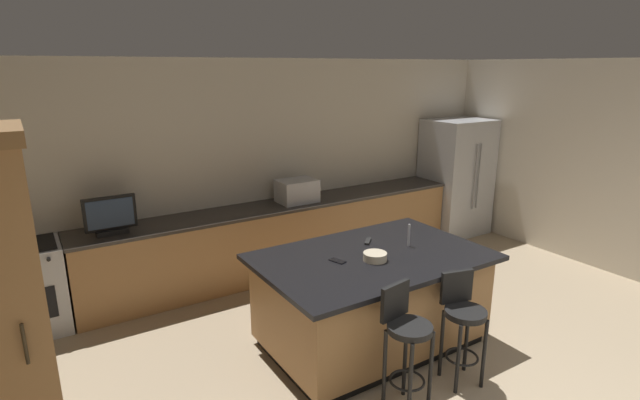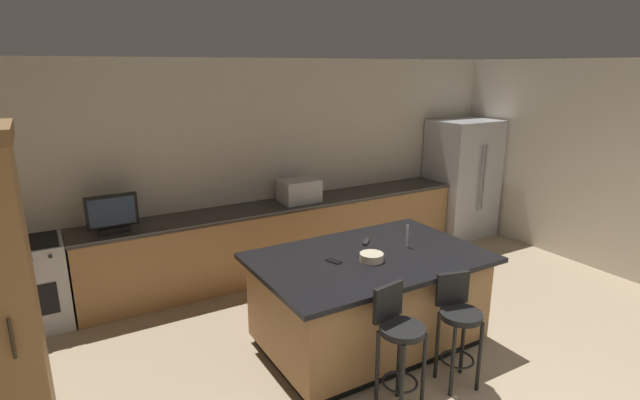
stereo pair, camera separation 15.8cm
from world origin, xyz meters
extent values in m
cube|color=beige|center=(0.00, 4.35, 1.33)|extent=(7.33, 0.12, 2.66)
cube|color=beige|center=(3.47, 2.18, 1.33)|extent=(0.12, 4.75, 2.66)
cube|color=#9E7042|center=(-0.10, 3.97, 0.43)|extent=(4.99, 0.60, 0.86)
cube|color=#332D28|center=(-0.10, 3.97, 0.88)|extent=(5.01, 0.62, 0.04)
cube|color=black|center=(-0.23, 2.01, 0.04)|extent=(1.85, 1.12, 0.09)
cube|color=#9E7042|center=(-0.23, 2.01, 0.47)|extent=(1.93, 1.20, 0.77)
cube|color=black|center=(-0.23, 2.01, 0.88)|extent=(2.09, 1.36, 0.04)
cube|color=#B7BABF|center=(2.88, 3.90, 0.89)|extent=(0.95, 0.76, 1.78)
cylinder|color=gray|center=(2.84, 3.49, 0.98)|extent=(0.02, 0.02, 0.98)
cylinder|color=gray|center=(2.92, 3.49, 0.98)|extent=(0.02, 0.02, 0.98)
cube|color=#B7BABF|center=(-2.99, 3.97, 0.45)|extent=(0.74, 0.60, 0.89)
cube|color=black|center=(-2.99, 3.67, 0.40)|extent=(0.52, 0.01, 0.32)
cube|color=black|center=(-2.99, 3.97, 0.90)|extent=(0.67, 0.50, 0.02)
cylinder|color=black|center=(-3.07, 3.66, 0.83)|extent=(0.04, 0.03, 0.04)
cylinder|color=black|center=(-2.91, 3.66, 0.83)|extent=(0.04, 0.03, 0.04)
cylinder|color=black|center=(-2.74, 3.66, 0.83)|extent=(0.04, 0.03, 0.04)
cylinder|color=#332819|center=(-2.94, 1.30, 1.26)|extent=(0.02, 0.02, 0.22)
cube|color=#B7BABF|center=(0.09, 3.97, 1.04)|extent=(0.48, 0.36, 0.29)
cube|color=black|center=(-2.13, 3.92, 0.92)|extent=(0.31, 0.16, 0.05)
cube|color=black|center=(-2.13, 3.92, 1.12)|extent=(0.51, 0.05, 0.35)
cube|color=#1E2D47|center=(-2.13, 3.90, 1.12)|extent=(0.45, 0.01, 0.29)
cylinder|color=#B2B2B7|center=(-0.03, 4.07, 1.01)|extent=(0.02, 0.02, 0.24)
cylinder|color=#B2B2B7|center=(0.21, 2.01, 1.01)|extent=(0.02, 0.02, 0.22)
cylinder|color=black|center=(-0.57, 1.12, 0.70)|extent=(0.34, 0.34, 0.05)
cube|color=black|center=(-0.60, 1.27, 0.86)|extent=(0.29, 0.08, 0.28)
cylinder|color=black|center=(-0.67, 0.98, 0.34)|extent=(0.03, 0.03, 0.67)
cylinder|color=black|center=(-0.43, 1.02, 0.34)|extent=(0.03, 0.03, 0.67)
cylinder|color=black|center=(-0.71, 1.22, 0.34)|extent=(0.03, 0.03, 0.67)
cylinder|color=black|center=(-0.47, 1.26, 0.34)|extent=(0.03, 0.03, 0.67)
torus|color=black|center=(-0.57, 1.12, 0.25)|extent=(0.28, 0.28, 0.02)
cylinder|color=black|center=(0.05, 1.14, 0.64)|extent=(0.34, 0.34, 0.05)
cube|color=black|center=(0.09, 1.29, 0.80)|extent=(0.29, 0.10, 0.28)
cylinder|color=black|center=(-0.10, 1.05, 0.31)|extent=(0.03, 0.03, 0.61)
cylinder|color=black|center=(0.14, 0.99, 0.31)|extent=(0.03, 0.03, 0.61)
cylinder|color=black|center=(-0.04, 1.29, 0.31)|extent=(0.03, 0.03, 0.61)
cylinder|color=black|center=(0.20, 1.23, 0.31)|extent=(0.03, 0.03, 0.61)
torus|color=black|center=(0.05, 1.14, 0.23)|extent=(0.28, 0.28, 0.02)
cylinder|color=beige|center=(-0.29, 1.90, 0.94)|extent=(0.21, 0.21, 0.07)
cube|color=black|center=(-0.58, 2.06, 0.90)|extent=(0.11, 0.16, 0.01)
cube|color=black|center=(-0.06, 2.30, 0.91)|extent=(0.15, 0.15, 0.02)
camera|label=1|loc=(-2.84, -1.24, 2.57)|focal=27.28mm
camera|label=2|loc=(-2.70, -1.32, 2.57)|focal=27.28mm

